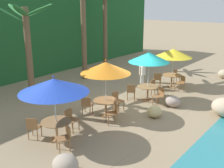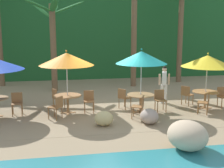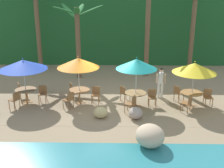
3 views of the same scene
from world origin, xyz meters
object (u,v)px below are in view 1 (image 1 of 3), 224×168
object	(u,v)px
chair_teal_seaward	(155,86)
chair_yellow_seaward	(177,75)
umbrella_yellow	(173,53)
palm_tree_third	(83,3)
chair_blue_seaward	(70,118)
chair_orange_left	(114,112)
chair_blue_left	(66,136)
chair_yellow_left	(181,82)
umbrella_teal	(149,57)
waiter_in_white	(142,72)
chair_yellow_inland	(157,79)
chair_teal_inland	(131,91)
umbrella_blue	(54,86)
dining_table_teal	(148,89)
dining_table_blue	(56,124)
dining_table_yellow	(172,77)
chair_blue_inland	(33,126)
chair_teal_left	(160,95)
palm_tree_fourth	(105,17)
chair_orange_seaward	(117,100)
umbrella_orange	(106,68)
palm_tree_second	(27,36)
chair_orange_inland	(87,104)
dining_table_orange	(106,103)

from	to	relation	value
chair_teal_seaward	chair_yellow_seaward	world-z (taller)	same
umbrella_yellow	palm_tree_third	world-z (taller)	palm_tree_third
chair_teal_seaward	palm_tree_third	distance (m)	6.80
chair_blue_seaward	chair_orange_left	world-z (taller)	same
palm_tree_third	umbrella_yellow	bearing A→B (deg)	-71.19
chair_blue_left	chair_yellow_left	distance (m)	8.51
umbrella_teal	waiter_in_white	world-z (taller)	umbrella_teal
chair_blue_left	chair_yellow_inland	distance (m)	8.41
waiter_in_white	chair_teal_inland	bearing A→B (deg)	-163.06
umbrella_blue	chair_blue_seaward	distance (m)	1.78
chair_teal_inland	dining_table_teal	bearing A→B (deg)	-48.09
dining_table_blue	dining_table_yellow	distance (m)	8.60
chair_blue_inland	chair_teal_seaward	world-z (taller)	same
dining_table_teal	chair_teal_left	world-z (taller)	chair_teal_left
umbrella_teal	chair_blue_left	bearing A→B (deg)	-175.87
palm_tree_fourth	chair_orange_seaward	bearing A→B (deg)	-136.89
umbrella_teal	dining_table_yellow	bearing A→B (deg)	1.56
dining_table_teal	umbrella_teal	bearing A→B (deg)	180.00
umbrella_orange	waiter_in_white	distance (m)	4.60
chair_teal_inland	palm_tree_second	distance (m)	5.82
umbrella_teal	chair_teal_inland	distance (m)	1.92
chair_orange_inland	chair_orange_left	world-z (taller)	same
chair_orange_seaward	palm_tree_second	size ratio (longest dim) A/B	0.18
chair_orange_inland	waiter_in_white	size ratio (longest dim) A/B	0.51
chair_teal_seaward	chair_yellow_left	distance (m)	1.80
waiter_in_white	palm_tree_fourth	bearing A→B (deg)	61.09
chair_orange_inland	chair_teal_inland	distance (m)	2.82
chair_orange_inland	waiter_in_white	world-z (taller)	waiter_in_white
chair_blue_left	palm_tree_fourth	distance (m)	12.69
chair_yellow_seaward	umbrella_orange	bearing A→B (deg)	178.16
chair_teal_inland	chair_orange_seaward	bearing A→B (deg)	-171.33
umbrella_orange	waiter_in_white	size ratio (longest dim) A/B	1.50
palm_tree_fourth	chair_teal_left	bearing A→B (deg)	-122.18
dining_table_orange	chair_yellow_inland	size ratio (longest dim) A/B	1.26
dining_table_blue	chair_orange_inland	xyz separation A→B (m)	(2.38, 0.74, -0.10)
chair_blue_left	chair_yellow_left	size ratio (longest dim) A/B	1.00
chair_orange_left	chair_yellow_seaward	size ratio (longest dim) A/B	1.00
umbrella_yellow	chair_teal_left	bearing A→B (deg)	-163.97
umbrella_blue	chair_yellow_inland	size ratio (longest dim) A/B	2.81
dining_table_orange	palm_tree_second	bearing A→B (deg)	97.82
chair_teal_seaward	chair_yellow_seaward	xyz separation A→B (m)	(2.86, 0.08, 0.00)
chair_orange_left	dining_table_teal	size ratio (longest dim) A/B	0.79
dining_table_teal	umbrella_orange	bearing A→B (deg)	172.76
chair_blue_left	chair_orange_left	size ratio (longest dim) A/B	1.00
umbrella_teal	chair_yellow_seaward	bearing A→B (deg)	2.43
chair_orange_left	palm_tree_third	size ratio (longest dim) A/B	0.12
chair_orange_seaward	chair_yellow_seaward	world-z (taller)	same
palm_tree_second	palm_tree_third	distance (m)	4.85
chair_blue_inland	chair_teal_seaward	xyz separation A→B (m)	(7.07, -0.99, 0.00)
dining_table_teal	dining_table_yellow	size ratio (longest dim) A/B	1.00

